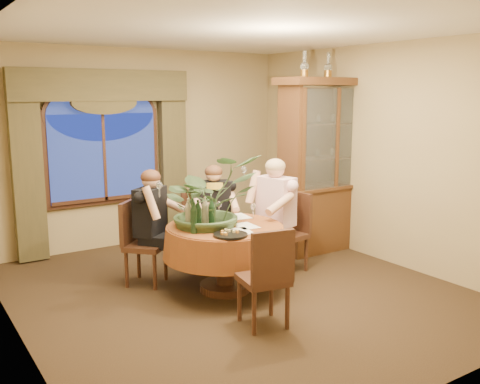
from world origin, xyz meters
TOP-DOWN VIEW (x-y plane):
  - floor at (0.00, 0.00)m, footprint 5.00×5.00m
  - wall_back at (0.00, 2.50)m, footprint 4.50×0.00m
  - wall_right at (2.25, 0.00)m, footprint 0.00×5.00m
  - ceiling at (0.00, 0.00)m, footprint 5.00×5.00m
  - window at (-0.60, 2.43)m, footprint 1.62×0.10m
  - arched_transom at (-0.60, 2.43)m, footprint 1.60×0.06m
  - drapery_left at (-1.63, 2.38)m, footprint 0.38×0.14m
  - drapery_right at (0.43, 2.38)m, footprint 0.38×0.14m
  - swag_valance at (-0.60, 2.35)m, footprint 2.45×0.16m
  - dining_table at (-0.08, 0.10)m, footprint 1.45×1.45m
  - china_cabinet at (1.97, 0.75)m, footprint 1.47×0.58m
  - oil_lamp_left at (1.56, 0.75)m, footprint 0.11×0.11m
  - oil_lamp_center at (1.97, 0.75)m, footprint 0.11×0.11m
  - oil_lamp_right at (2.39, 0.75)m, footprint 0.11×0.11m
  - chair_right at (0.91, 0.25)m, footprint 0.48×0.48m
  - chair_back_right at (0.11, 0.96)m, footprint 0.50×0.50m
  - chair_back at (-0.73, 0.77)m, footprint 0.59×0.59m
  - chair_front_left at (-0.26, -0.87)m, footprint 0.49×0.49m
  - person_pink at (0.76, 0.27)m, footprint 0.56×0.59m
  - person_back at (-0.64, 0.81)m, footprint 0.64×0.64m
  - person_scarf at (0.28, 0.95)m, footprint 0.60×0.58m
  - stoneware_vase at (-0.22, 0.22)m, footprint 0.13×0.13m
  - centerpiece_plant at (-0.22, 0.21)m, footprint 1.07×1.19m
  - olive_bowl at (-0.06, 0.01)m, footprint 0.15×0.15m
  - cheese_platter at (-0.27, -0.32)m, footprint 0.35×0.35m
  - wine_bottle_0 at (-0.44, 0.05)m, footprint 0.07×0.07m
  - wine_bottle_1 at (-0.27, 0.06)m, footprint 0.07×0.07m
  - wine_bottle_2 at (-0.39, 0.25)m, footprint 0.07×0.07m
  - wine_bottle_3 at (-0.48, 0.18)m, footprint 0.07×0.07m
  - wine_bottle_4 at (-0.53, -0.02)m, footprint 0.07×0.07m
  - wine_bottle_5 at (-0.30, 0.15)m, footprint 0.07×0.07m
  - tasting_paper_0 at (0.08, -0.07)m, footprint 0.23×0.31m
  - tasting_paper_1 at (0.27, 0.35)m, footprint 0.24×0.32m
  - tasting_paper_2 at (-0.09, -0.23)m, footprint 0.26×0.34m
  - wine_glass_person_pink at (0.36, 0.19)m, footprint 0.07×0.07m
  - wine_glass_person_back at (-0.36, 0.45)m, footprint 0.07×0.07m
  - wine_glass_person_scarf at (0.10, 0.51)m, footprint 0.07×0.07m

SIDE VIEW (x-z plane):
  - floor at x=0.00m, z-range 0.00..0.00m
  - dining_table at x=-0.08m, z-range 0.00..0.75m
  - chair_right at x=0.91m, z-range 0.00..0.96m
  - chair_back_right at x=0.11m, z-range 0.00..0.96m
  - chair_back at x=-0.73m, z-range 0.00..0.96m
  - chair_front_left at x=-0.26m, z-range 0.00..0.96m
  - person_scarf at x=0.28m, z-range 0.00..1.30m
  - person_back at x=-0.64m, z-range 0.00..1.33m
  - person_pink at x=0.76m, z-range 0.00..1.42m
  - tasting_paper_0 at x=0.08m, z-range 0.75..0.76m
  - tasting_paper_1 at x=0.27m, z-range 0.75..0.76m
  - tasting_paper_2 at x=-0.09m, z-range 0.75..0.76m
  - cheese_platter at x=-0.27m, z-range 0.75..0.77m
  - olive_bowl at x=-0.06m, z-range 0.75..0.80m
  - wine_glass_person_pink at x=0.36m, z-range 0.75..0.93m
  - wine_glass_person_back at x=-0.36m, z-range 0.75..0.93m
  - wine_glass_person_scarf at x=0.10m, z-range 0.75..0.93m
  - stoneware_vase at x=-0.22m, z-range 0.75..1.00m
  - wine_bottle_0 at x=-0.44m, z-range 0.75..1.08m
  - wine_bottle_1 at x=-0.27m, z-range 0.75..1.08m
  - wine_bottle_2 at x=-0.39m, z-range 0.75..1.08m
  - wine_bottle_3 at x=-0.48m, z-range 0.75..1.08m
  - wine_bottle_4 at x=-0.53m, z-range 0.75..1.08m
  - wine_bottle_5 at x=-0.30m, z-range 0.75..1.08m
  - drapery_left at x=-1.63m, z-range 0.02..2.34m
  - drapery_right at x=0.43m, z-range 0.02..2.34m
  - china_cabinet at x=1.97m, z-range 0.00..2.38m
  - window at x=-0.60m, z-range 0.64..1.96m
  - wall_back at x=0.00m, z-range -0.85..3.65m
  - wall_right at x=2.25m, z-range -1.10..3.90m
  - centerpiece_plant at x=-0.22m, z-range 0.95..1.88m
  - arched_transom at x=-0.60m, z-range 1.86..2.30m
  - swag_valance at x=-0.60m, z-range 2.07..2.49m
  - oil_lamp_left at x=1.56m, z-range 2.38..2.72m
  - oil_lamp_center at x=1.97m, z-range 2.38..2.72m
  - oil_lamp_right at x=2.39m, z-range 2.38..2.72m
  - ceiling at x=0.00m, z-range 2.80..2.80m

